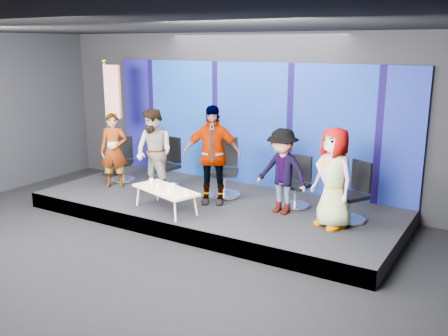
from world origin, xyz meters
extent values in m
plane|color=black|center=(0.00, 0.00, 0.00)|extent=(10.00, 10.00, 0.00)
cube|color=black|center=(0.00, 4.00, 1.75)|extent=(10.00, 0.02, 3.50)
cube|color=black|center=(0.00, 0.00, 3.50)|extent=(10.00, 8.00, 0.02)
cube|color=black|center=(0.00, 2.50, 0.15)|extent=(7.00, 3.00, 0.30)
cube|color=#14075B|center=(0.00, 3.95, 1.60)|extent=(7.00, 0.08, 2.60)
cylinder|color=silver|center=(-2.53, 2.66, 0.33)|extent=(0.75, 0.75, 0.05)
cylinder|color=silver|center=(-2.53, 2.66, 0.54)|extent=(0.06, 0.06, 0.36)
cube|color=black|center=(-2.53, 2.66, 0.72)|extent=(0.60, 0.60, 0.06)
cube|color=black|center=(-2.64, 2.85, 1.02)|extent=(0.37, 0.24, 0.50)
imported|color=black|center=(-2.36, 2.25, 1.08)|extent=(0.68, 0.61, 1.57)
cylinder|color=silver|center=(-1.37, 2.70, 0.33)|extent=(0.67, 0.67, 0.06)
cylinder|color=silver|center=(-1.37, 2.70, 0.56)|extent=(0.07, 0.07, 0.40)
cube|color=black|center=(-1.37, 2.70, 0.76)|extent=(0.54, 0.54, 0.07)
cube|color=black|center=(-1.34, 2.94, 1.09)|extent=(0.44, 0.10, 0.55)
imported|color=black|center=(-1.28, 2.26, 1.17)|extent=(0.92, 0.75, 1.73)
cylinder|color=silver|center=(0.00, 2.83, 0.33)|extent=(0.87, 0.87, 0.07)
cylinder|color=silver|center=(0.00, 2.83, 0.58)|extent=(0.08, 0.08, 0.44)
cube|color=black|center=(0.00, 2.83, 0.80)|extent=(0.69, 0.69, 0.08)
cube|color=black|center=(-0.11, 3.07, 1.16)|extent=(0.46, 0.25, 0.60)
imported|color=black|center=(0.00, 2.38, 1.24)|extent=(1.19, 0.87, 1.88)
cylinder|color=silver|center=(1.47, 2.96, 0.33)|extent=(0.60, 0.60, 0.05)
cylinder|color=silver|center=(1.47, 2.96, 0.53)|extent=(0.06, 0.06, 0.36)
cube|color=black|center=(1.47, 2.96, 0.71)|extent=(0.48, 0.48, 0.06)
cube|color=black|center=(1.50, 3.17, 1.01)|extent=(0.40, 0.10, 0.49)
imported|color=black|center=(1.38, 2.52, 1.07)|extent=(1.06, 0.70, 1.54)
cylinder|color=silver|center=(2.57, 2.73, 0.33)|extent=(0.79, 0.79, 0.06)
cylinder|color=silver|center=(2.57, 2.73, 0.55)|extent=(0.07, 0.07, 0.39)
cube|color=black|center=(2.57, 2.73, 0.75)|extent=(0.64, 0.64, 0.07)
cube|color=black|center=(2.68, 2.93, 1.07)|extent=(0.40, 0.25, 0.54)
imported|color=black|center=(2.40, 2.31, 1.14)|extent=(0.98, 0.87, 1.68)
cube|color=tan|center=(-0.47, 1.55, 0.69)|extent=(1.45, 0.94, 0.04)
cylinder|color=tan|center=(-1.09, 1.51, 0.49)|extent=(0.04, 0.04, 0.37)
cylinder|color=tan|center=(-0.96, 1.93, 0.49)|extent=(0.04, 0.04, 0.37)
cylinder|color=tan|center=(0.03, 1.16, 0.49)|extent=(0.04, 0.04, 0.37)
cylinder|color=tan|center=(0.16, 1.59, 0.49)|extent=(0.04, 0.04, 0.37)
cylinder|color=white|center=(-0.91, 1.69, 0.76)|extent=(0.08, 0.08, 0.10)
cylinder|color=white|center=(-0.61, 1.50, 0.76)|extent=(0.08, 0.08, 0.10)
cylinder|color=white|center=(-0.37, 1.65, 0.76)|extent=(0.07, 0.07, 0.09)
cylinder|color=white|center=(-0.27, 1.42, 0.76)|extent=(0.09, 0.09, 0.10)
cylinder|color=white|center=(0.08, 1.45, 0.76)|extent=(0.07, 0.07, 0.08)
cylinder|color=black|center=(-3.15, 2.91, 0.36)|extent=(0.35, 0.35, 0.11)
cylinder|color=#CC8A41|center=(-3.15, 2.91, 1.63)|extent=(0.05, 0.05, 2.43)
sphere|color=#CC8A41|center=(-3.15, 2.91, 2.90)|extent=(0.12, 0.12, 0.12)
cube|color=#AB1513|center=(-2.93, 2.90, 2.24)|extent=(0.42, 0.08, 1.16)
camera|label=1|loc=(4.93, -5.32, 3.26)|focal=40.00mm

